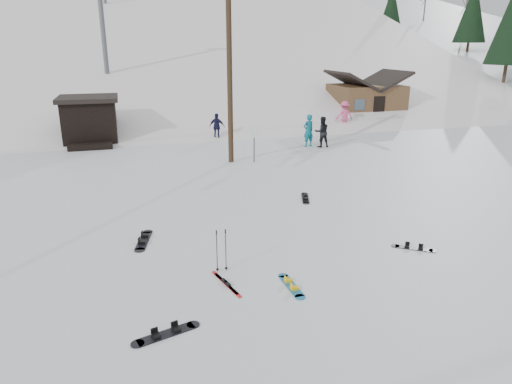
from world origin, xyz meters
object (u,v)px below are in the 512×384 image
object	(u,v)px
utility_pole	(229,66)
hero_skis	(226,283)
cabin	(366,101)
hero_snowboard	(291,285)

from	to	relation	value
utility_pole	hero_skis	distance (m)	13.23
cabin	hero_snowboard	distance (m)	26.82
hero_snowboard	cabin	bearing A→B (deg)	-34.83
utility_pole	cabin	distance (m)	16.71
utility_pole	cabin	size ratio (longest dim) A/B	1.67
hero_snowboard	hero_skis	world-z (taller)	hero_snowboard
cabin	hero_skis	world-z (taller)	cabin
cabin	hero_skis	bearing A→B (deg)	-125.86
utility_pole	hero_snowboard	size ratio (longest dim) A/B	6.71
hero_skis	utility_pole	bearing A→B (deg)	61.57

